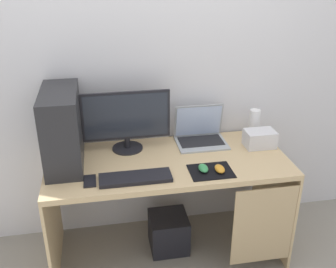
# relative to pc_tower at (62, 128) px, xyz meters

# --- Properties ---
(ground_plane) EXTENTS (8.00, 8.00, 0.00)m
(ground_plane) POSITION_rel_pc_tower_xyz_m (0.63, -0.08, -0.96)
(ground_plane) COLOR gray
(wall_back) EXTENTS (4.00, 0.05, 2.60)m
(wall_back) POSITION_rel_pc_tower_xyz_m (0.64, 0.30, 0.34)
(wall_back) COLOR silver
(wall_back) RESTS_ON ground_plane
(desk) EXTENTS (1.53, 0.67, 0.73)m
(desk) POSITION_rel_pc_tower_xyz_m (0.65, -0.09, -0.38)
(desk) COLOR tan
(desk) RESTS_ON ground_plane
(pc_tower) EXTENTS (0.21, 0.49, 0.47)m
(pc_tower) POSITION_rel_pc_tower_xyz_m (0.00, 0.00, 0.00)
(pc_tower) COLOR #232326
(pc_tower) RESTS_ON desk
(monitor) EXTENTS (0.57, 0.20, 0.40)m
(monitor) POSITION_rel_pc_tower_xyz_m (0.39, 0.11, -0.02)
(monitor) COLOR black
(monitor) RESTS_ON desk
(laptop) EXTENTS (0.34, 0.25, 0.25)m
(laptop) POSITION_rel_pc_tower_xyz_m (0.90, 0.14, -0.18)
(laptop) COLOR #9EA3A8
(laptop) RESTS_ON desk
(speaker) EXTENTS (0.07, 0.07, 0.20)m
(speaker) POSITION_rel_pc_tower_xyz_m (1.30, 0.16, -0.14)
(speaker) COLOR white
(speaker) RESTS_ON desk
(projector) EXTENTS (0.20, 0.14, 0.11)m
(projector) POSITION_rel_pc_tower_xyz_m (1.28, 0.00, -0.18)
(projector) COLOR silver
(projector) RESTS_ON desk
(keyboard) EXTENTS (0.42, 0.14, 0.02)m
(keyboard) POSITION_rel_pc_tower_xyz_m (0.40, -0.28, -0.22)
(keyboard) COLOR black
(keyboard) RESTS_ON desk
(mousepad) EXTENTS (0.26, 0.20, 0.00)m
(mousepad) POSITION_rel_pc_tower_xyz_m (0.86, -0.27, -0.23)
(mousepad) COLOR black
(mousepad) RESTS_ON desk
(mouse_left) EXTENTS (0.06, 0.10, 0.03)m
(mouse_left) POSITION_rel_pc_tower_xyz_m (0.82, -0.26, -0.21)
(mouse_left) COLOR #338C4C
(mouse_left) RESTS_ON mousepad
(mouse_right) EXTENTS (0.06, 0.10, 0.03)m
(mouse_right) POSITION_rel_pc_tower_xyz_m (0.91, -0.28, -0.21)
(mouse_right) COLOR orange
(mouse_right) RESTS_ON mousepad
(cell_phone) EXTENTS (0.07, 0.13, 0.01)m
(cell_phone) POSITION_rel_pc_tower_xyz_m (0.14, -0.26, -0.23)
(cell_phone) COLOR black
(cell_phone) RESTS_ON desk
(subwoofer) EXTENTS (0.26, 0.26, 0.26)m
(subwoofer) POSITION_rel_pc_tower_xyz_m (0.64, -0.05, -0.83)
(subwoofer) COLOR black
(subwoofer) RESTS_ON ground_plane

